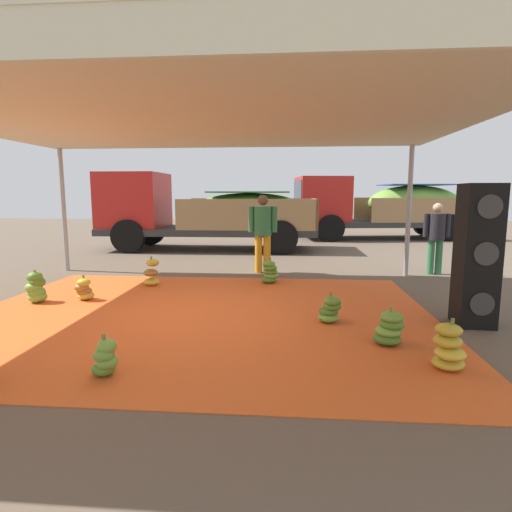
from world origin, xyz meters
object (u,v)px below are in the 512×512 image
object	(u,v)px
banana_bunch_4	(389,329)
banana_bunch_8	(105,359)
banana_bunch_3	(270,272)
worker_0	(436,233)
banana_bunch_2	(449,348)
cargo_truck_far	(379,206)
banana_bunch_5	(152,274)
banana_bunch_7	(330,310)
worker_1	(263,228)
banana_bunch_6	(84,290)
cargo_truck_main	(201,211)
banana_bunch_1	(36,288)
speaker_stack	(477,256)

from	to	relation	value
banana_bunch_4	banana_bunch_8	size ratio (longest dim) A/B	1.04
banana_bunch_3	worker_0	world-z (taller)	worker_0
banana_bunch_2	cargo_truck_far	bearing A→B (deg)	81.58
banana_bunch_3	banana_bunch_5	distance (m)	2.28
banana_bunch_7	worker_1	bearing A→B (deg)	108.00
worker_1	banana_bunch_3	bearing A→B (deg)	-78.97
banana_bunch_6	worker_1	size ratio (longest dim) A/B	0.24
banana_bunch_3	cargo_truck_far	xyz separation A→B (m)	(3.87, 8.87, 1.06)
banana_bunch_3	worker_0	xyz separation A→B (m)	(3.55, 1.26, 0.69)
banana_bunch_8	cargo_truck_main	size ratio (longest dim) A/B	0.06
banana_bunch_4	banana_bunch_3	bearing A→B (deg)	115.46
banana_bunch_4	worker_1	world-z (taller)	worker_1
banana_bunch_1	banana_bunch_5	distance (m)	1.99
cargo_truck_main	worker_0	xyz separation A→B (m)	(5.97, -3.73, -0.30)
banana_bunch_4	worker_1	bearing A→B (deg)	112.06
banana_bunch_3	banana_bunch_8	size ratio (longest dim) A/B	1.18
banana_bunch_5	cargo_truck_main	distance (m)	5.52
banana_bunch_3	worker_0	size ratio (longest dim) A/B	0.32
banana_bunch_3	banana_bunch_7	bearing A→B (deg)	-69.04
banana_bunch_8	speaker_stack	xyz separation A→B (m)	(4.20, 1.99, 0.76)
banana_bunch_6	banana_bunch_1	bearing A→B (deg)	-162.58
speaker_stack	worker_0	bearing A→B (deg)	79.18
banana_bunch_2	banana_bunch_5	world-z (taller)	banana_bunch_5
cargo_truck_main	cargo_truck_far	xyz separation A→B (m)	(6.30, 3.88, 0.08)
banana_bunch_4	cargo_truck_far	world-z (taller)	cargo_truck_far
banana_bunch_2	banana_bunch_4	xyz separation A→B (m)	(-0.42, 0.69, -0.04)
banana_bunch_6	worker_0	world-z (taller)	worker_0
worker_0	banana_bunch_8	bearing A→B (deg)	-130.88
banana_bunch_1	worker_0	size ratio (longest dim) A/B	0.34
banana_bunch_3	worker_1	xyz separation A→B (m)	(-0.22, 1.11, 0.79)
worker_0	speaker_stack	bearing A→B (deg)	-100.82
banana_bunch_3	speaker_stack	size ratio (longest dim) A/B	0.27
worker_1	speaker_stack	bearing A→B (deg)	-48.99
speaker_stack	worker_1	bearing A→B (deg)	131.01
banana_bunch_4	banana_bunch_7	bearing A→B (deg)	127.38
banana_bunch_2	banana_bunch_8	distance (m)	3.36
banana_bunch_7	worker_1	distance (m)	3.85
banana_bunch_2	worker_0	size ratio (longest dim) A/B	0.34
banana_bunch_6	worker_0	bearing A→B (deg)	23.55
worker_1	banana_bunch_5	bearing A→B (deg)	-142.57
banana_bunch_2	speaker_stack	xyz separation A→B (m)	(0.87, 1.55, 0.72)
banana_bunch_1	speaker_stack	world-z (taller)	speaker_stack
banana_bunch_4	banana_bunch_6	xyz separation A→B (m)	(-4.55, 1.68, -0.01)
banana_bunch_6	speaker_stack	xyz separation A→B (m)	(5.84, -0.82, 0.76)
worker_1	cargo_truck_far	bearing A→B (deg)	62.22
banana_bunch_2	banana_bunch_8	world-z (taller)	banana_bunch_2
worker_0	worker_1	distance (m)	3.77
banana_bunch_2	banana_bunch_7	world-z (taller)	banana_bunch_2
banana_bunch_2	banana_bunch_8	bearing A→B (deg)	-172.40
banana_bunch_8	cargo_truck_main	distance (m)	9.51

